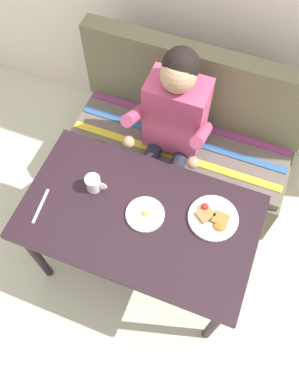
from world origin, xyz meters
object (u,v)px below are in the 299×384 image
plate_breakfast (213,218)px  knife (41,206)px  couch (182,145)px  coffee_mug (94,183)px  person (172,125)px  table (139,222)px  plate_eggs (145,214)px

plate_breakfast → knife: plate_breakfast is taller
couch → coffee_mug: size_ratio=12.20×
couch → person: person is taller
couch → plate_breakfast: bearing=-61.4°
table → plate_breakfast: plate_breakfast is taller
plate_eggs → coffee_mug: bearing=170.2°
couch → coffee_mug: 0.87m
table → plate_eggs: bearing=26.2°
plate_eggs → coffee_mug: size_ratio=1.67×
table → plate_eggs: (0.03, 0.01, 0.09)m
couch → knife: 1.10m
person → plate_breakfast: 0.61m
person → coffee_mug: size_ratio=10.27×
person → plate_breakfast: person is taller
plate_eggs → knife: bearing=-164.2°
couch → knife: (-0.49, -0.90, 0.40)m
person → plate_breakfast: (0.39, -0.47, 0.00)m
coffee_mug → knife: size_ratio=0.59×
couch → plate_eggs: (0.03, -0.75, 0.41)m
plate_breakfast → plate_eggs: plate_breakfast is taller
coffee_mug → knife: coffee_mug is taller
knife → table: bearing=9.4°
person → plate_eggs: bearing=-83.9°
person → plate_eggs: person is taller
couch → plate_breakfast: size_ratio=5.67×
person → knife: (-0.46, -0.72, -0.01)m
couch → person: bearing=-100.8°
table → coffee_mug: (-0.28, 0.07, 0.13)m
couch → coffee_mug: (-0.28, -0.70, 0.45)m
coffee_mug → knife: 0.29m
knife → couch: bearing=55.7°
table → plate_breakfast: size_ratio=4.73×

